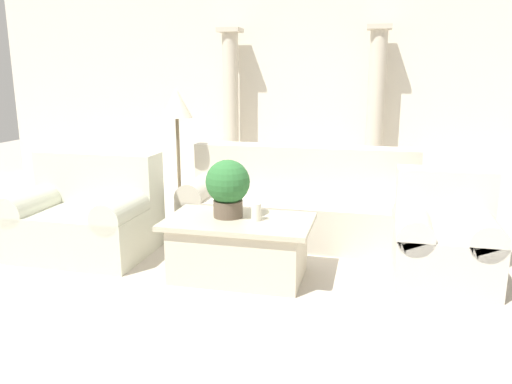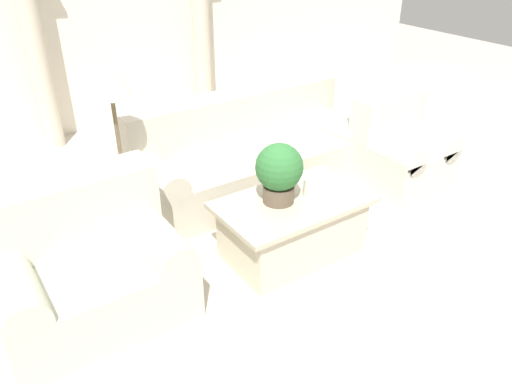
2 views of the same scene
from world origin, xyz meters
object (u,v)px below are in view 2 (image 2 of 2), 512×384
Objects in this scene: coffee_table at (292,226)px; floor_lamp at (111,89)px; potted_plant at (279,171)px; sofa_long at (247,153)px; armchair at (399,150)px; loveseat at (86,264)px.

floor_lamp is at bearing 131.23° from coffee_table.
potted_plant is at bearing -50.62° from floor_lamp.
sofa_long is 1.22m from coffee_table.
armchair reaches higher than coffee_table.
coffee_table is at bearing -48.77° from floor_lamp.
loveseat is (-1.88, -0.88, 0.01)m from sofa_long.
potted_plant is (-0.11, 0.05, 0.50)m from coffee_table.
loveseat reaches higher than armchair.
coffee_table is (1.55, -0.28, -0.11)m from loveseat.
floor_lamp is at bearing 53.60° from loveseat.
loveseat is 1.02× the size of coffee_table.
armchair is (1.64, 0.38, 0.11)m from coffee_table.
floor_lamp is at bearing 129.38° from potted_plant.
potted_plant reaches higher than coffee_table.
loveseat is 0.80× the size of floor_lamp.
potted_plant is (-0.44, -1.11, 0.40)m from sofa_long.
loveseat is 1.51m from potted_plant.
floor_lamp reaches higher than sofa_long.
coffee_table is 2.50× the size of potted_plant.
loveseat is at bearing -154.88° from sofa_long.
loveseat is 2.54× the size of potted_plant.
sofa_long and loveseat have the same top height.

